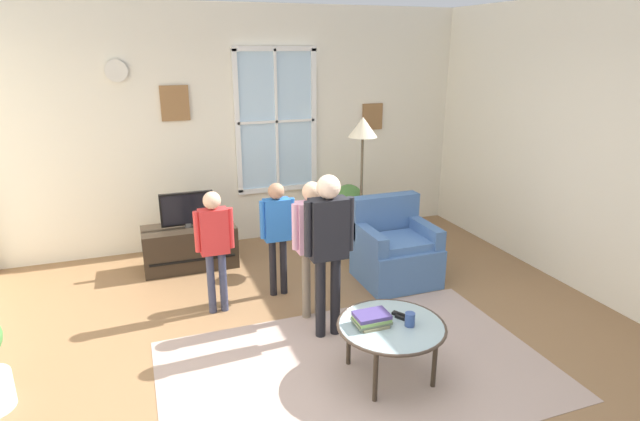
{
  "coord_description": "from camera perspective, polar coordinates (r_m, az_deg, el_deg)",
  "views": [
    {
      "loc": [
        -1.28,
        -3.35,
        2.4
      ],
      "look_at": [
        0.13,
        0.51,
        1.08
      ],
      "focal_mm": 28.99,
      "sensor_mm": 36.0,
      "label": 1
    }
  ],
  "objects": [
    {
      "name": "back_wall",
      "position": [
        6.49,
        -8.49,
        9.07
      ],
      "size": [
        5.71,
        0.17,
        2.88
      ],
      "color": "silver",
      "rests_on": "ground_plane"
    },
    {
      "name": "tv_stand",
      "position": [
        6.01,
        -14.15,
        -3.9
      ],
      "size": [
        1.02,
        0.48,
        0.47
      ],
      "color": "#2D2319",
      "rests_on": "ground_plane"
    },
    {
      "name": "floor_lamp",
      "position": [
        5.76,
        4.72,
        7.58
      ],
      "size": [
        0.32,
        0.32,
        1.66
      ],
      "color": "black",
      "rests_on": "ground_plane"
    },
    {
      "name": "television",
      "position": [
        5.86,
        -14.47,
        0.15
      ],
      "size": [
        0.58,
        0.08,
        0.4
      ],
      "color": "#4C4C4C",
      "rests_on": "tv_stand"
    },
    {
      "name": "book_stack",
      "position": [
        3.9,
        5.72,
        -11.83
      ],
      "size": [
        0.26,
        0.2,
        0.09
      ],
      "color": "gray",
      "rests_on": "coffee_table"
    },
    {
      "name": "person_red_shirt",
      "position": [
        4.77,
        -11.59,
        -3.03
      ],
      "size": [
        0.35,
        0.16,
        1.17
      ],
      "color": "#333851",
      "rests_on": "ground_plane"
    },
    {
      "name": "side_wall_right",
      "position": [
        5.46,
        30.87,
        5.09
      ],
      "size": [
        0.12,
        5.75,
        2.88
      ],
      "color": "silver",
      "rests_on": "ground_plane"
    },
    {
      "name": "person_blue_shirt",
      "position": [
        5.03,
        -4.75,
        -1.74
      ],
      "size": [
        0.35,
        0.16,
        1.16
      ],
      "color": "black",
      "rests_on": "ground_plane"
    },
    {
      "name": "remote_near_books",
      "position": [
        4.01,
        9.27,
        -11.67
      ],
      "size": [
        0.11,
        0.14,
        0.02
      ],
      "primitive_type": "cube",
      "rotation": [
        0.0,
        0.0,
        0.55
      ],
      "color": "black",
      "rests_on": "coffee_table"
    },
    {
      "name": "area_rug",
      "position": [
        4.2,
        4.12,
        -17.1
      ],
      "size": [
        2.97,
        1.89,
        0.01
      ],
      "primitive_type": "cube",
      "color": "tan",
      "rests_on": "ground_plane"
    },
    {
      "name": "armchair",
      "position": [
        5.54,
        8.21,
        -4.43
      ],
      "size": [
        0.76,
        0.74,
        0.87
      ],
      "color": "#476B9E",
      "rests_on": "ground_plane"
    },
    {
      "name": "ground_plane",
      "position": [
        4.32,
        0.71,
        -16.12
      ],
      "size": [
        6.31,
        6.35,
        0.02
      ],
      "primitive_type": "cube",
      "color": "olive"
    },
    {
      "name": "cup",
      "position": [
        3.92,
        9.89,
        -11.76
      ],
      "size": [
        0.07,
        0.07,
        0.1
      ],
      "primitive_type": "cylinder",
      "color": "#334C8C",
      "rests_on": "coffee_table"
    },
    {
      "name": "potted_plant_by_window",
      "position": [
        6.57,
        3.17,
        0.28
      ],
      "size": [
        0.38,
        0.38,
        0.73
      ],
      "color": "silver",
      "rests_on": "ground_plane"
    },
    {
      "name": "person_pink_shirt",
      "position": [
        4.56,
        -0.84,
        -2.66
      ],
      "size": [
        0.39,
        0.18,
        1.29
      ],
      "color": "#726656",
      "rests_on": "ground_plane"
    },
    {
      "name": "person_black_shirt",
      "position": [
        4.23,
        0.93,
        -3.07
      ],
      "size": [
        0.43,
        0.2,
        1.43
      ],
      "color": "black",
      "rests_on": "ground_plane"
    },
    {
      "name": "coffee_table",
      "position": [
        3.95,
        7.87,
        -12.67
      ],
      "size": [
        0.81,
        0.81,
        0.44
      ],
      "color": "#99B2B7",
      "rests_on": "ground_plane"
    },
    {
      "name": "remote_near_cup",
      "position": [
        4.05,
        8.91,
        -11.34
      ],
      "size": [
        0.11,
        0.14,
        0.02
      ],
      "primitive_type": "cube",
      "rotation": [
        0.0,
        0.0,
        0.56
      ],
      "color": "black",
      "rests_on": "coffee_table"
    }
  ]
}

